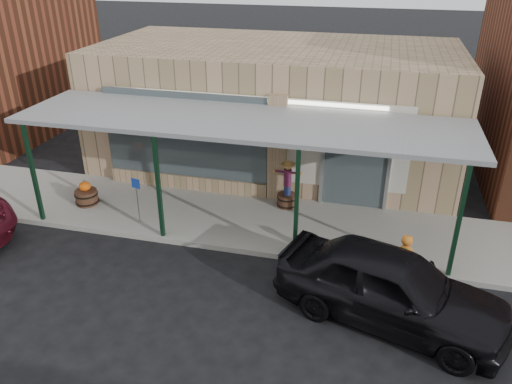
% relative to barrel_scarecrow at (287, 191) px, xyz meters
% --- Properties ---
extents(ground, '(120.00, 120.00, 0.00)m').
position_rel_barrel_scarecrow_xyz_m(ground, '(-1.12, -4.63, -0.65)').
color(ground, black).
rests_on(ground, ground).
extents(sidewalk, '(40.00, 3.20, 0.15)m').
position_rel_barrel_scarecrow_xyz_m(sidewalk, '(-1.12, -1.03, -0.58)').
color(sidewalk, gray).
rests_on(sidewalk, ground).
extents(storefront, '(12.00, 6.25, 4.20)m').
position_rel_barrel_scarecrow_xyz_m(storefront, '(-1.12, 3.53, 1.44)').
color(storefront, tan).
rests_on(storefront, ground).
extents(awning, '(12.00, 3.00, 3.04)m').
position_rel_barrel_scarecrow_xyz_m(awning, '(-1.12, -1.07, 2.36)').
color(awning, slate).
rests_on(awning, ground).
extents(block_buildings_near, '(61.00, 8.00, 8.00)m').
position_rel_barrel_scarecrow_xyz_m(block_buildings_near, '(0.89, 4.57, 3.11)').
color(block_buildings_near, brown).
rests_on(block_buildings_near, ground).
extents(barrel_scarecrow, '(0.90, 0.66, 1.49)m').
position_rel_barrel_scarecrow_xyz_m(barrel_scarecrow, '(0.00, 0.00, 0.00)').
color(barrel_scarecrow, '#532F21').
rests_on(barrel_scarecrow, sidewalk).
extents(barrel_pumpkin, '(0.75, 0.75, 0.78)m').
position_rel_barrel_scarecrow_xyz_m(barrel_pumpkin, '(-5.89, -1.33, -0.23)').
color(barrel_pumpkin, '#532F21').
rests_on(barrel_pumpkin, sidewalk).
extents(handicap_sign, '(0.28, 0.09, 1.36)m').
position_rel_barrel_scarecrow_xyz_m(handicap_sign, '(-3.83, -1.98, 0.37)').
color(handicap_sign, gray).
rests_on(handicap_sign, sidewalk).
extents(parked_sedan, '(5.17, 3.27, 1.64)m').
position_rel_barrel_scarecrow_xyz_m(parked_sedan, '(3.00, -4.23, 0.17)').
color(parked_sedan, black).
rests_on(parked_sedan, ground).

